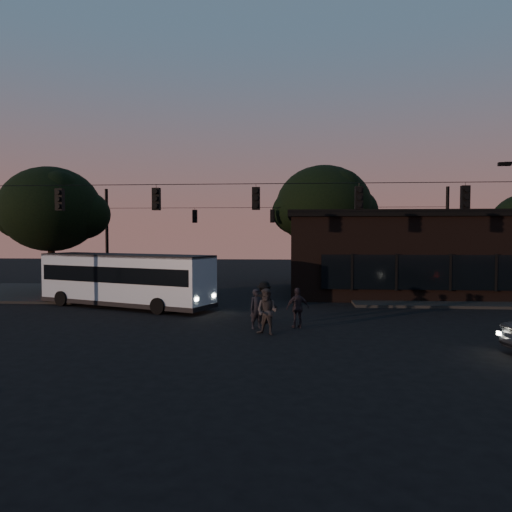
# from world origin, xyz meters

# --- Properties ---
(ground) EXTENTS (120.00, 120.00, 0.00)m
(ground) POSITION_xyz_m (0.00, 0.00, 0.00)
(ground) COLOR black
(ground) RESTS_ON ground
(sidewalk_far_right) EXTENTS (14.00, 10.00, 0.15)m
(sidewalk_far_right) POSITION_xyz_m (12.00, 14.00, 0.07)
(sidewalk_far_right) COLOR black
(sidewalk_far_right) RESTS_ON ground
(sidewalk_far_left) EXTENTS (14.00, 10.00, 0.15)m
(sidewalk_far_left) POSITION_xyz_m (-14.00, 14.00, 0.07)
(sidewalk_far_left) COLOR black
(sidewalk_far_left) RESTS_ON ground
(building) EXTENTS (15.40, 10.41, 5.40)m
(building) POSITION_xyz_m (9.00, 15.97, 2.71)
(building) COLOR black
(building) RESTS_ON ground
(tree_behind) EXTENTS (7.60, 7.60, 9.43)m
(tree_behind) POSITION_xyz_m (4.00, 22.00, 6.19)
(tree_behind) COLOR black
(tree_behind) RESTS_ON ground
(tree_left) EXTENTS (6.40, 6.40, 8.30)m
(tree_left) POSITION_xyz_m (-14.00, 13.00, 5.57)
(tree_left) COLOR black
(tree_left) RESTS_ON ground
(signal_rig_near) EXTENTS (26.24, 0.30, 7.50)m
(signal_rig_near) POSITION_xyz_m (0.00, 4.00, 4.45)
(signal_rig_near) COLOR black
(signal_rig_near) RESTS_ON ground
(signal_rig_far) EXTENTS (26.24, 0.30, 7.50)m
(signal_rig_far) POSITION_xyz_m (0.00, 20.00, 4.20)
(signal_rig_far) COLOR black
(signal_rig_far) RESTS_ON ground
(bus) EXTENTS (10.40, 6.00, 2.88)m
(bus) POSITION_xyz_m (-7.43, 8.17, 1.62)
(bus) COLOR #99AEC3
(bus) RESTS_ON ground
(pedestrian_a) EXTENTS (0.72, 0.63, 1.67)m
(pedestrian_a) POSITION_xyz_m (0.13, 2.69, 0.83)
(pedestrian_a) COLOR black
(pedestrian_a) RESTS_ON ground
(pedestrian_b) EXTENTS (1.10, 1.00, 1.83)m
(pedestrian_b) POSITION_xyz_m (0.63, 1.47, 0.91)
(pedestrian_b) COLOR #332E2E
(pedestrian_b) RESTS_ON ground
(pedestrian_c) EXTENTS (1.08, 0.70, 1.71)m
(pedestrian_c) POSITION_xyz_m (1.85, 2.93, 0.86)
(pedestrian_c) COLOR black
(pedestrian_c) RESTS_ON ground
(pedestrian_d) EXTENTS (1.37, 1.05, 1.87)m
(pedestrian_d) POSITION_xyz_m (0.37, 4.04, 0.93)
(pedestrian_d) COLOR black
(pedestrian_d) RESTS_ON ground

